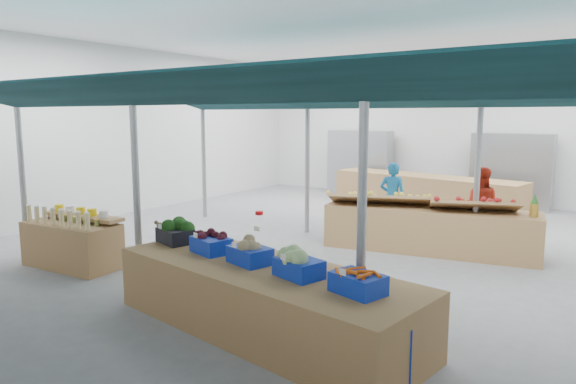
# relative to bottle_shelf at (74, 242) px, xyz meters

# --- Properties ---
(floor) EXTENTS (13.00, 13.00, 0.00)m
(floor) POSITION_rel_bottle_shelf_xyz_m (2.85, 3.83, -0.41)
(floor) COLOR slate
(floor) RESTS_ON ground
(hall) EXTENTS (13.00, 13.00, 13.00)m
(hall) POSITION_rel_bottle_shelf_xyz_m (2.85, 5.27, 2.23)
(hall) COLOR silver
(hall) RESTS_ON ground
(pole_grid) EXTENTS (10.00, 4.60, 3.00)m
(pole_grid) POSITION_rel_bottle_shelf_xyz_m (3.60, 2.08, 1.40)
(pole_grid) COLOR gray
(pole_grid) RESTS_ON floor
(awnings) EXTENTS (9.50, 7.08, 0.30)m
(awnings) POSITION_rel_bottle_shelf_xyz_m (3.60, 2.08, 2.37)
(awnings) COLOR black
(awnings) RESTS_ON pole_grid
(back_shelving_left) EXTENTS (2.00, 0.50, 2.00)m
(back_shelving_left) POSITION_rel_bottle_shelf_xyz_m (0.35, 9.83, 0.59)
(back_shelving_left) COLOR #B23F33
(back_shelving_left) RESTS_ON floor
(back_shelving_right) EXTENTS (2.00, 0.50, 2.00)m
(back_shelving_right) POSITION_rel_bottle_shelf_xyz_m (4.85, 9.83, 0.59)
(back_shelving_right) COLOR #B23F33
(back_shelving_right) RESTS_ON floor
(bottle_shelf) EXTENTS (1.73, 1.17, 1.02)m
(bottle_shelf) POSITION_rel_bottle_shelf_xyz_m (0.00, 0.00, 0.00)
(bottle_shelf) COLOR olive
(bottle_shelf) RESTS_ON floor
(veg_counter) EXTENTS (4.08, 1.83, 0.77)m
(veg_counter) POSITION_rel_bottle_shelf_xyz_m (4.16, -0.29, -0.03)
(veg_counter) COLOR olive
(veg_counter) RESTS_ON floor
(fruit_counter) EXTENTS (3.89, 1.58, 0.81)m
(fruit_counter) POSITION_rel_bottle_shelf_xyz_m (4.56, 4.25, -0.01)
(fruit_counter) COLOR olive
(fruit_counter) RESTS_ON floor
(far_counter) EXTENTS (5.23, 1.86, 0.92)m
(far_counter) POSITION_rel_bottle_shelf_xyz_m (3.01, 8.32, 0.05)
(far_counter) COLOR olive
(far_counter) RESTS_ON floor
(crate_stack) EXTENTS (0.61, 0.52, 0.61)m
(crate_stack) POSITION_rel_bottle_shelf_xyz_m (5.81, -0.61, -0.11)
(crate_stack) COLOR #0F2EAD
(crate_stack) RESTS_ON floor
(vendor_left) EXTENTS (0.61, 0.46, 1.52)m
(vendor_left) POSITION_rel_bottle_shelf_xyz_m (3.36, 5.35, 0.35)
(vendor_left) COLOR #186AA2
(vendor_left) RESTS_ON floor
(vendor_right) EXTENTS (0.83, 0.70, 1.52)m
(vendor_right) POSITION_rel_bottle_shelf_xyz_m (5.16, 5.35, 0.35)
(vendor_right) COLOR #A92614
(vendor_right) RESTS_ON floor
(crate_broccoli) EXTENTS (0.58, 0.47, 0.35)m
(crate_broccoli) POSITION_rel_bottle_shelf_xyz_m (2.48, -0.06, 0.51)
(crate_broccoli) COLOR black
(crate_broccoli) RESTS_ON veg_counter
(crate_beets) EXTENTS (0.58, 0.47, 0.29)m
(crate_beets) POSITION_rel_bottle_shelf_xyz_m (3.24, -0.17, 0.49)
(crate_beets) COLOR #0F2EAD
(crate_beets) RESTS_ON veg_counter
(crate_celeriac) EXTENTS (0.58, 0.47, 0.31)m
(crate_celeriac) POSITION_rel_bottle_shelf_xyz_m (3.95, -0.26, 0.50)
(crate_celeriac) COLOR #0F2EAD
(crate_celeriac) RESTS_ON veg_counter
(crate_cabbage) EXTENTS (0.58, 0.47, 0.35)m
(crate_cabbage) POSITION_rel_bottle_shelf_xyz_m (4.71, -0.36, 0.51)
(crate_cabbage) COLOR #0F2EAD
(crate_cabbage) RESTS_ON veg_counter
(crate_carrots) EXTENTS (0.58, 0.47, 0.29)m
(crate_carrots) POSITION_rel_bottle_shelf_xyz_m (5.47, -0.47, 0.47)
(crate_carrots) COLOR #0F2EAD
(crate_carrots) RESTS_ON veg_counter
(sparrow) EXTENTS (0.12, 0.09, 0.11)m
(sparrow) POSITION_rel_bottle_shelf_xyz_m (2.29, -0.17, 0.60)
(sparrow) COLOR brown
(sparrow) RESTS_ON crate_broccoli
(pole_ribbon) EXTENTS (0.12, 0.12, 0.28)m
(pole_ribbon) POSITION_rel_bottle_shelf_xyz_m (3.18, 0.92, 0.67)
(pole_ribbon) COLOR red
(pole_ribbon) RESTS_ON pole_grid
(apple_heap_yellow) EXTENTS (2.02, 1.33, 0.27)m
(apple_heap_yellow) POSITION_rel_bottle_shelf_xyz_m (3.69, 4.00, 0.57)
(apple_heap_yellow) COLOR #997247
(apple_heap_yellow) RESTS_ON fruit_counter
(apple_heap_red) EXTENTS (1.65, 1.19, 0.27)m
(apple_heap_red) POSITION_rel_bottle_shelf_xyz_m (5.33, 4.30, 0.57)
(apple_heap_red) COLOR #997247
(apple_heap_red) RESTS_ON fruit_counter
(pineapple) EXTENTS (0.14, 0.14, 0.39)m
(pineapple) POSITION_rel_bottle_shelf_xyz_m (6.26, 4.48, 0.58)
(pineapple) COLOR #8C6019
(pineapple) RESTS_ON fruit_counter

